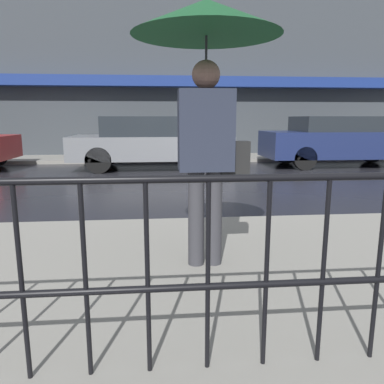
# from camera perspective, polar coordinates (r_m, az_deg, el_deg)

# --- Properties ---
(ground_plane) EXTENTS (80.00, 80.00, 0.00)m
(ground_plane) POSITION_cam_1_polar(r_m,az_deg,el_deg) (8.29, 2.40, 1.70)
(ground_plane) COLOR black
(sidewalk_near) EXTENTS (28.00, 3.17, 0.11)m
(sidewalk_near) POSITION_cam_1_polar(r_m,az_deg,el_deg) (3.48, 13.98, -11.19)
(sidewalk_near) COLOR gray
(sidewalk_near) RESTS_ON ground_plane
(sidewalk_far) EXTENTS (28.00, 1.94, 0.11)m
(sidewalk_far) POSITION_cam_1_polar(r_m,az_deg,el_deg) (12.68, -0.33, 5.23)
(sidewalk_far) COLOR gray
(sidewalk_far) RESTS_ON ground_plane
(lane_marking) EXTENTS (25.20, 0.12, 0.01)m
(lane_marking) POSITION_cam_1_polar(r_m,az_deg,el_deg) (8.29, 2.40, 1.73)
(lane_marking) COLOR gold
(lane_marking) RESTS_ON ground_plane
(building_storefront) EXTENTS (28.00, 0.85, 5.49)m
(building_storefront) POSITION_cam_1_polar(r_m,az_deg,el_deg) (13.77, -0.77, 16.88)
(building_storefront) COLOR #383D42
(building_storefront) RESTS_ON ground_plane
(railing_foreground) EXTENTS (12.00, 0.04, 0.99)m
(railing_foreground) POSITION_cam_1_polar(r_m,az_deg,el_deg) (2.13, 26.80, -7.49)
(railing_foreground) COLOR black
(railing_foreground) RESTS_ON sidewalk_near
(pedestrian) EXTENTS (1.18, 1.18, 2.15)m
(pedestrian) POSITION_cam_1_polar(r_m,az_deg,el_deg) (3.15, 2.26, 20.42)
(pedestrian) COLOR #333338
(pedestrian) RESTS_ON sidewalk_near
(car_grey) EXTENTS (4.30, 1.89, 1.41)m
(car_grey) POSITION_cam_1_polar(r_m,az_deg,el_deg) (10.41, -6.40, 7.60)
(car_grey) COLOR slate
(car_grey) RESTS_ON ground_plane
(car_navy) EXTENTS (4.46, 1.70, 1.42)m
(car_navy) POSITION_cam_1_polar(r_m,az_deg,el_deg) (11.67, 21.69, 7.30)
(car_navy) COLOR #19234C
(car_navy) RESTS_ON ground_plane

